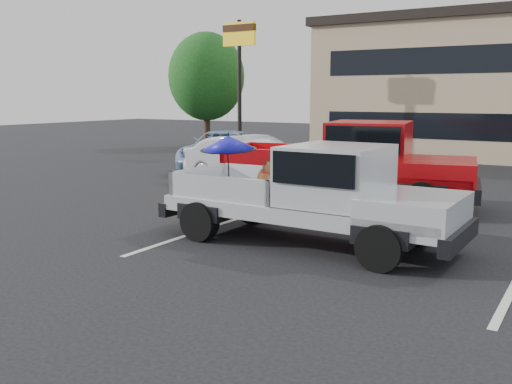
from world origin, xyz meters
TOP-DOWN VIEW (x-y plane):
  - ground at (0.00, 0.00)m, footprint 90.00×90.00m
  - stripe_left at (-3.00, 2.00)m, footprint 0.12×5.00m
  - motel_sign at (-10.00, 14.00)m, footprint 1.60×0.22m
  - tree_left at (-14.00, 17.00)m, footprint 3.96×3.96m
  - silver_pickup at (-0.37, 1.99)m, footprint 5.72×2.19m
  - red_pickup at (-1.17, 5.97)m, footprint 6.77×3.44m
  - silver_sedan at (-5.02, 7.07)m, footprint 4.96×2.68m
  - blue_suv at (-8.19, 10.03)m, footprint 4.12×5.76m

SIDE VIEW (x-z plane):
  - ground at x=0.00m, z-range 0.00..0.00m
  - stripe_left at x=-3.00m, z-range 0.00..0.01m
  - blue_suv at x=-8.19m, z-range 0.00..1.46m
  - silver_sedan at x=-5.02m, z-range 0.00..1.55m
  - silver_pickup at x=-0.37m, z-range 0.02..2.08m
  - red_pickup at x=-1.17m, z-range 0.10..2.23m
  - tree_left at x=-14.00m, z-range 0.72..6.74m
  - motel_sign at x=-10.00m, z-range 1.65..7.65m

